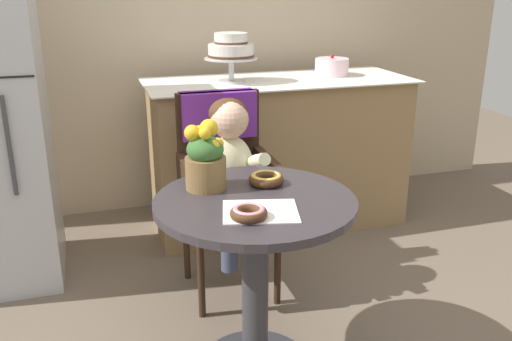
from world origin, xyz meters
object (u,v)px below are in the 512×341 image
object	(u,v)px
cafe_table	(255,252)
donut_mid	(249,212)
wicker_chair	(223,161)
donut_front	(266,179)
seated_child	(232,163)
flower_vase	(205,157)
round_layer_cake	(332,67)
tiered_cake_stand	(231,50)

from	to	relation	value
cafe_table	donut_mid	bearing A→B (deg)	-113.83
wicker_chair	donut_front	bearing A→B (deg)	-93.07
wicker_chair	donut_mid	distance (m)	0.87
seated_child	donut_front	xyz separation A→B (m)	(0.03, -0.41, 0.06)
donut_mid	flower_vase	world-z (taller)	flower_vase
wicker_chair	flower_vase	bearing A→B (deg)	-116.05
wicker_chair	round_layer_cake	bearing A→B (deg)	32.17
donut_mid	tiered_cake_stand	world-z (taller)	tiered_cake_stand
donut_front	flower_vase	bearing A→B (deg)	172.84
round_layer_cake	donut_mid	bearing A→B (deg)	-122.84
cafe_table	flower_vase	world-z (taller)	flower_vase
donut_front	seated_child	bearing A→B (deg)	93.63
cafe_table	donut_front	xyz separation A→B (m)	(0.08, 0.13, 0.23)
cafe_table	round_layer_cake	xyz separation A→B (m)	(0.90, 1.35, 0.44)
wicker_chair	flower_vase	xyz separation A→B (m)	(-0.20, -0.54, 0.20)
donut_mid	tiered_cake_stand	distance (m)	1.54
seated_child	flower_vase	xyz separation A→B (m)	(-0.20, -0.38, 0.16)
wicker_chair	cafe_table	bearing A→B (deg)	-100.36
donut_front	round_layer_cake	size ratio (longest dim) A/B	0.66
cafe_table	seated_child	bearing A→B (deg)	83.99
donut_front	round_layer_cake	world-z (taller)	round_layer_cake
seated_child	flower_vase	distance (m)	0.46
wicker_chair	tiered_cake_stand	world-z (taller)	tiered_cake_stand
donut_mid	flower_vase	distance (m)	0.34
wicker_chair	tiered_cake_stand	size ratio (longest dim) A/B	3.18
donut_mid	round_layer_cake	distance (m)	1.81
tiered_cake_stand	cafe_table	bearing A→B (deg)	-101.38
donut_front	donut_mid	distance (m)	0.32
tiered_cake_stand	round_layer_cake	distance (m)	0.66
donut_mid	donut_front	bearing A→B (deg)	61.85
cafe_table	wicker_chair	bearing A→B (deg)	85.34
seated_child	donut_mid	bearing A→B (deg)	-100.35
wicker_chair	tiered_cake_stand	xyz separation A→B (m)	(0.21, 0.61, 0.44)
flower_vase	tiered_cake_stand	world-z (taller)	tiered_cake_stand
seated_child	round_layer_cake	xyz separation A→B (m)	(0.85, 0.81, 0.27)
cafe_table	flower_vase	bearing A→B (deg)	132.80
wicker_chair	donut_mid	bearing A→B (deg)	-104.18
donut_mid	tiered_cake_stand	size ratio (longest dim) A/B	0.41
cafe_table	seated_child	size ratio (longest dim) A/B	0.99
donut_front	tiered_cake_stand	xyz separation A→B (m)	(0.18, 1.17, 0.34)
donut_front	flower_vase	size ratio (longest dim) A/B	0.52
donut_front	flower_vase	world-z (taller)	flower_vase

